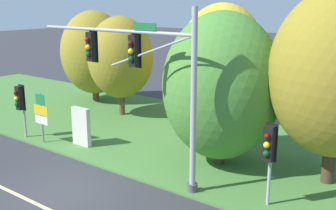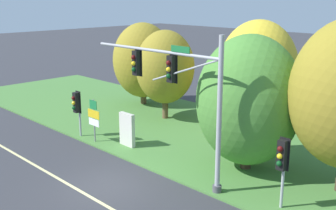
{
  "view_description": "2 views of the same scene",
  "coord_description": "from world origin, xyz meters",
  "px_view_note": "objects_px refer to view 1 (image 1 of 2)",
  "views": [
    {
      "loc": [
        12.24,
        -9.2,
        7.08
      ],
      "look_at": [
        1.75,
        4.42,
        2.78
      ],
      "focal_mm": 45.0,
      "sensor_mm": 36.0,
      "label": 1
    },
    {
      "loc": [
        14.48,
        -10.44,
        8.41
      ],
      "look_at": [
        0.9,
        3.04,
        3.4
      ],
      "focal_mm": 45.0,
      "sensor_mm": 36.0,
      "label": 2
    }
  ],
  "objects_px": {
    "tree_behind_signpost": "(222,58)",
    "tree_mid_verge": "(222,86)",
    "tree_nearest_road": "(94,53)",
    "info_kiosk": "(81,127)",
    "traffic_signal_mast": "(144,71)",
    "tree_left_of_mast": "(120,58)",
    "pedestrian_signal_further_along": "(269,148)",
    "pedestrian_signal_near_kerb": "(20,101)",
    "route_sign_post": "(41,113)"
  },
  "relations": [
    {
      "from": "tree_behind_signpost",
      "to": "tree_mid_verge",
      "type": "distance_m",
      "value": 7.32
    },
    {
      "from": "tree_nearest_road",
      "to": "tree_mid_verge",
      "type": "xyz_separation_m",
      "value": [
        13.17,
        -4.92,
        0.02
      ]
    },
    {
      "from": "tree_behind_signpost",
      "to": "info_kiosk",
      "type": "height_order",
      "value": "tree_behind_signpost"
    },
    {
      "from": "traffic_signal_mast",
      "to": "tree_nearest_road",
      "type": "distance_m",
      "value": 14.06
    },
    {
      "from": "tree_left_of_mast",
      "to": "info_kiosk",
      "type": "distance_m",
      "value": 6.5
    },
    {
      "from": "traffic_signal_mast",
      "to": "pedestrian_signal_further_along",
      "type": "xyz_separation_m",
      "value": [
        5.0,
        0.57,
        -2.21
      ]
    },
    {
      "from": "traffic_signal_mast",
      "to": "tree_left_of_mast",
      "type": "distance_m",
      "value": 9.79
    },
    {
      "from": "pedestrian_signal_near_kerb",
      "to": "info_kiosk",
      "type": "height_order",
      "value": "pedestrian_signal_near_kerb"
    },
    {
      "from": "traffic_signal_mast",
      "to": "tree_mid_verge",
      "type": "bearing_deg",
      "value": 61.89
    },
    {
      "from": "tree_behind_signpost",
      "to": "tree_mid_verge",
      "type": "xyz_separation_m",
      "value": [
        3.71,
        -6.31,
        -0.23
      ]
    },
    {
      "from": "pedestrian_signal_near_kerb",
      "to": "info_kiosk",
      "type": "distance_m",
      "value": 3.65
    },
    {
      "from": "pedestrian_signal_further_along",
      "to": "route_sign_post",
      "type": "xyz_separation_m",
      "value": [
        -11.83,
        -0.55,
        -0.6
      ]
    },
    {
      "from": "pedestrian_signal_further_along",
      "to": "tree_left_of_mast",
      "type": "height_order",
      "value": "tree_left_of_mast"
    },
    {
      "from": "pedestrian_signal_near_kerb",
      "to": "tree_mid_verge",
      "type": "height_order",
      "value": "tree_mid_verge"
    },
    {
      "from": "pedestrian_signal_near_kerb",
      "to": "tree_left_of_mast",
      "type": "relative_size",
      "value": 0.46
    },
    {
      "from": "pedestrian_signal_further_along",
      "to": "tree_left_of_mast",
      "type": "relative_size",
      "value": 0.49
    },
    {
      "from": "tree_nearest_road",
      "to": "tree_left_of_mast",
      "type": "bearing_deg",
      "value": -21.67
    },
    {
      "from": "pedestrian_signal_further_along",
      "to": "tree_nearest_road",
      "type": "distance_m",
      "value": 18.16
    },
    {
      "from": "route_sign_post",
      "to": "tree_mid_verge",
      "type": "xyz_separation_m",
      "value": [
        8.47,
        3.05,
        1.9
      ]
    },
    {
      "from": "tree_mid_verge",
      "to": "tree_nearest_road",
      "type": "bearing_deg",
      "value": 159.5
    },
    {
      "from": "tree_nearest_road",
      "to": "tree_left_of_mast",
      "type": "xyz_separation_m",
      "value": [
        4.12,
        -1.64,
        0.16
      ]
    },
    {
      "from": "tree_nearest_road",
      "to": "pedestrian_signal_near_kerb",
      "type": "bearing_deg",
      "value": -68.26
    },
    {
      "from": "traffic_signal_mast",
      "to": "pedestrian_signal_near_kerb",
      "type": "relative_size",
      "value": 2.95
    },
    {
      "from": "pedestrian_signal_further_along",
      "to": "tree_mid_verge",
      "type": "distance_m",
      "value": 4.38
    },
    {
      "from": "traffic_signal_mast",
      "to": "tree_behind_signpost",
      "type": "height_order",
      "value": "tree_behind_signpost"
    },
    {
      "from": "tree_nearest_road",
      "to": "tree_behind_signpost",
      "type": "height_order",
      "value": "tree_behind_signpost"
    },
    {
      "from": "tree_behind_signpost",
      "to": "tree_left_of_mast",
      "type": "bearing_deg",
      "value": -150.48
    },
    {
      "from": "traffic_signal_mast",
      "to": "tree_left_of_mast",
      "type": "bearing_deg",
      "value": 139.36
    },
    {
      "from": "tree_nearest_road",
      "to": "route_sign_post",
      "type": "bearing_deg",
      "value": -59.48
    },
    {
      "from": "pedestrian_signal_further_along",
      "to": "tree_behind_signpost",
      "type": "xyz_separation_m",
      "value": [
        -7.07,
        8.81,
        1.53
      ]
    },
    {
      "from": "route_sign_post",
      "to": "tree_nearest_road",
      "type": "xyz_separation_m",
      "value": [
        -4.7,
        7.97,
        1.88
      ]
    },
    {
      "from": "traffic_signal_mast",
      "to": "info_kiosk",
      "type": "height_order",
      "value": "traffic_signal_mast"
    },
    {
      "from": "traffic_signal_mast",
      "to": "pedestrian_signal_near_kerb",
      "type": "distance_m",
      "value": 8.61
    },
    {
      "from": "pedestrian_signal_near_kerb",
      "to": "tree_left_of_mast",
      "type": "distance_m",
      "value": 6.76
    },
    {
      "from": "tree_nearest_road",
      "to": "tree_mid_verge",
      "type": "distance_m",
      "value": 14.06
    },
    {
      "from": "pedestrian_signal_near_kerb",
      "to": "info_kiosk",
      "type": "relative_size",
      "value": 1.48
    },
    {
      "from": "pedestrian_signal_further_along",
      "to": "tree_nearest_road",
      "type": "height_order",
      "value": "tree_nearest_road"
    },
    {
      "from": "tree_left_of_mast",
      "to": "info_kiosk",
      "type": "relative_size",
      "value": 3.2
    },
    {
      "from": "pedestrian_signal_near_kerb",
      "to": "tree_nearest_road",
      "type": "bearing_deg",
      "value": 111.74
    },
    {
      "from": "traffic_signal_mast",
      "to": "tree_behind_signpost",
      "type": "distance_m",
      "value": 9.63
    },
    {
      "from": "tree_mid_verge",
      "to": "info_kiosk",
      "type": "distance_m",
      "value": 7.37
    },
    {
      "from": "tree_behind_signpost",
      "to": "tree_mid_verge",
      "type": "bearing_deg",
      "value": -59.56
    },
    {
      "from": "route_sign_post",
      "to": "tree_mid_verge",
      "type": "height_order",
      "value": "tree_mid_verge"
    },
    {
      "from": "pedestrian_signal_further_along",
      "to": "tree_left_of_mast",
      "type": "xyz_separation_m",
      "value": [
        -12.41,
        5.78,
        1.44
      ]
    },
    {
      "from": "route_sign_post",
      "to": "tree_nearest_road",
      "type": "distance_m",
      "value": 9.44
    },
    {
      "from": "route_sign_post",
      "to": "info_kiosk",
      "type": "xyz_separation_m",
      "value": [
        1.87,
        0.92,
        -0.6
      ]
    },
    {
      "from": "tree_left_of_mast",
      "to": "traffic_signal_mast",
      "type": "bearing_deg",
      "value": -40.64
    },
    {
      "from": "tree_nearest_road",
      "to": "info_kiosk",
      "type": "height_order",
      "value": "tree_nearest_road"
    },
    {
      "from": "route_sign_post",
      "to": "traffic_signal_mast",
      "type": "bearing_deg",
      "value": -0.21
    },
    {
      "from": "traffic_signal_mast",
      "to": "tree_behind_signpost",
      "type": "xyz_separation_m",
      "value": [
        -2.07,
        9.38,
        -0.68
      ]
    }
  ]
}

